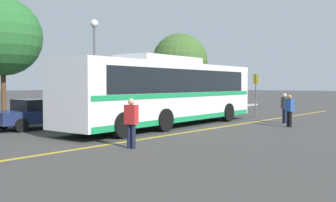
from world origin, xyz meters
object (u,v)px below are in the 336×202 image
object	(u,v)px
pedestrian_1	(289,109)
bus_stop_sign	(256,90)
transit_bus	(168,91)
pedestrian_0	(131,120)
parked_car_1	(38,113)
pedestrian_2	(285,106)
street_lamp	(95,48)
tree_0	(180,61)
tree_2	(3,37)

from	to	relation	value
pedestrian_1	bus_stop_sign	xyz separation A→B (m)	(3.90, 3.81, 0.82)
transit_bus	pedestrian_0	xyz separation A→B (m)	(-5.81, -3.38, -0.83)
parked_car_1	pedestrian_1	bearing A→B (deg)	46.18
pedestrian_0	pedestrian_1	bearing A→B (deg)	73.75
pedestrian_2	bus_stop_sign	xyz separation A→B (m)	(2.29, 2.86, 0.81)
transit_bus	street_lamp	distance (m)	7.13
pedestrian_0	pedestrian_2	world-z (taller)	pedestrian_0
tree_0	bus_stop_sign	bearing A→B (deg)	-120.73
pedestrian_2	tree_0	distance (m)	17.07
parked_car_1	tree_2	xyz separation A→B (m)	(1.05, 5.28, 4.04)
parked_car_1	pedestrian_1	world-z (taller)	pedestrian_1
pedestrian_1	tree_0	size ratio (longest dim) A/B	0.23
parked_car_1	bus_stop_sign	xyz separation A→B (m)	(11.94, -4.89, 1.00)
bus_stop_sign	pedestrian_1	bearing A→B (deg)	-49.08
pedestrian_1	bus_stop_sign	bearing A→B (deg)	161.93
transit_bus	parked_car_1	bearing A→B (deg)	-134.97
transit_bus	tree_0	world-z (taller)	tree_0
parked_car_1	transit_bus	bearing A→B (deg)	51.90
tree_0	transit_bus	bearing A→B (deg)	-143.53
pedestrian_1	tree_2	distance (m)	16.11
transit_bus	tree_0	bearing A→B (deg)	123.03
street_lamp	tree_2	xyz separation A→B (m)	(-4.42, 2.70, 0.48)
parked_car_1	pedestrian_0	xyz separation A→B (m)	(-1.26, -7.41, 0.21)
parked_car_1	tree_2	world-z (taller)	tree_2
tree_0	pedestrian_0	bearing A→B (deg)	-145.28
pedestrian_0	tree_2	distance (m)	13.46
transit_bus	street_lamp	xyz separation A→B (m)	(0.91, 6.61, 2.51)
transit_bus	bus_stop_sign	world-z (taller)	transit_bus
pedestrian_0	bus_stop_sign	world-z (taller)	bus_stop_sign
tree_2	street_lamp	bearing A→B (deg)	-31.48
parked_car_1	pedestrian_0	size ratio (longest dim) A/B	2.69
pedestrian_2	tree_0	bearing A→B (deg)	-172.00
parked_car_1	pedestrian_2	distance (m)	12.38
street_lamp	tree_0	size ratio (longest dim) A/B	0.89
pedestrian_0	transit_bus	bearing A→B (deg)	111.81
pedestrian_1	tree_2	xyz separation A→B (m)	(-7.00, 13.98, 3.86)
pedestrian_0	tree_0	distance (m)	24.44
transit_bus	street_lamp	bearing A→B (deg)	168.72
tree_2	transit_bus	bearing A→B (deg)	-69.37
parked_car_1	tree_0	size ratio (longest dim) A/B	0.64
pedestrian_2	street_lamp	world-z (taller)	street_lamp
transit_bus	pedestrian_2	bearing A→B (deg)	50.42
bus_stop_sign	street_lamp	world-z (taller)	street_lamp
pedestrian_0	pedestrian_2	distance (m)	10.92
transit_bus	tree_2	size ratio (longest dim) A/B	1.86
pedestrian_0	street_lamp	xyz separation A→B (m)	(6.72, 9.99, 3.35)
parked_car_1	bus_stop_sign	distance (m)	12.94
pedestrian_0	bus_stop_sign	distance (m)	13.46
pedestrian_1	transit_bus	bearing A→B (deg)	-115.63
pedestrian_1	pedestrian_2	size ratio (longest dim) A/B	0.99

